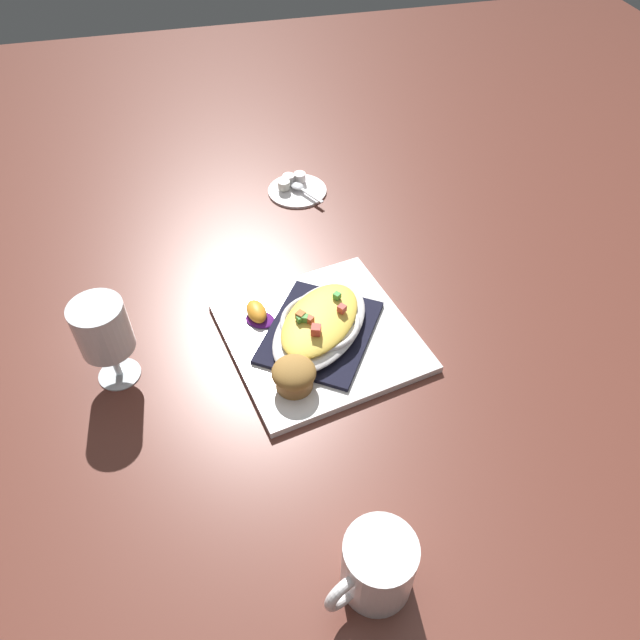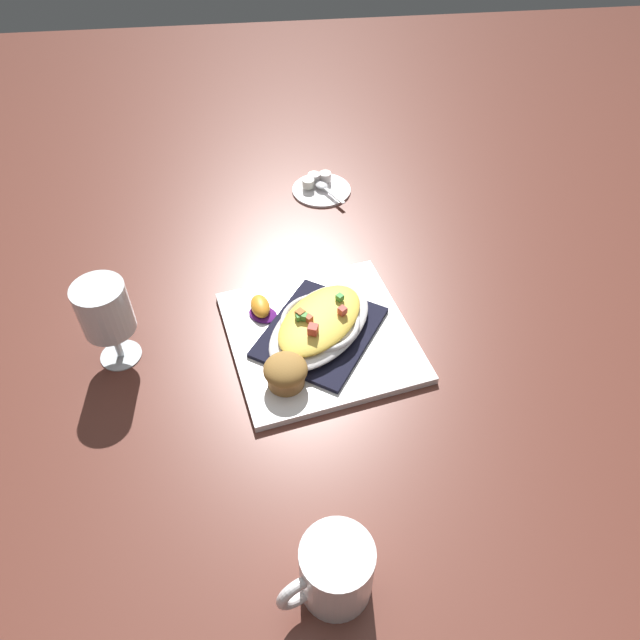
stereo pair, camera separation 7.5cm
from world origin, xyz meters
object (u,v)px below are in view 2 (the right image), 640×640
Objects in this scene: spoon at (323,187)px; creamer_cup_2 at (308,183)px; gratin_dish at (320,323)px; creamer_cup_1 at (314,177)px; square_plate at (320,336)px; stemmed_glass at (105,312)px; orange_garnish at (261,308)px; creamer_cup_0 at (325,176)px; coffee_mug at (335,572)px; creamer_saucer at (321,189)px; muffin at (286,372)px.

creamer_cup_2 is (0.03, -0.01, 0.00)m from spoon.
gratin_dish is 9.63× the size of creamer_cup_2.
creamer_cup_2 is at bearing 54.42° from creamer_cup_1.
spoon is 0.03m from creamer_cup_1.
stemmed_glass is (0.30, -0.00, 0.09)m from square_plate.
square_plate is at bearing 82.51° from spoon.
spoon is (-0.05, -0.39, -0.02)m from gratin_dish.
creamer_cup_0 is at bearing -111.83° from orange_garnish.
coffee_mug is 0.47m from stemmed_glass.
orange_garnish is (0.09, -0.06, -0.01)m from gratin_dish.
creamer_saucer is at bearing -61.37° from spoon.
creamer_cup_2 is at bearing -9.80° from creamer_saucer.
muffin is 0.27m from stemmed_glass.
gratin_dish reaches higher than creamer_saucer.
creamer_cup_0 is at bearing -97.90° from square_plate.
creamer_cup_1 is (-0.34, -0.42, -0.08)m from stemmed_glass.
orange_garnish is (0.09, -0.06, 0.02)m from square_plate.
creamer_cup_2 is at bearing -107.64° from orange_garnish.
square_plate is 0.40m from creamer_cup_2.
gratin_dish is 0.10m from orange_garnish.
creamer_cup_1 is (-0.04, -0.42, 0.01)m from square_plate.
spoon is at bearing -95.79° from coffee_mug.
gratin_dish is at bearing 85.18° from creamer_cup_1.
square_plate is 0.03m from gratin_dish.
coffee_mug is at bearing 126.48° from stemmed_glass.
muffin is (0.06, 0.09, -0.00)m from gratin_dish.
muffin is 0.95× the size of orange_garnish.
stemmed_glass is at bearing 47.57° from spoon.
creamer_cup_1 is (-0.09, -0.51, -0.02)m from muffin.
orange_garnish is 2.74× the size of creamer_cup_2.
creamer_cup_1 is at bearing -94.82° from gratin_dish.
muffin is 0.28m from coffee_mug.
gratin_dish is 1.97× the size of creamer_saucer.
orange_garnish is at bearing 71.30° from creamer_cup_1.
creamer_cup_0 is 1.00× the size of creamer_cup_2.
creamer_cup_1 is at bearing -129.06° from stemmed_glass.
creamer_saucer is at bearing -111.75° from orange_garnish.
gratin_dish reaches higher than creamer_cup_1.
creamer_saucer is (-0.11, -0.48, -0.03)m from muffin.
creamer_cup_1 is at bearing -94.81° from square_plate.
muffin is 0.45× the size of stemmed_glass.
muffin is 0.49m from creamer_cup_2.
square_plate is at bearing 147.40° from orange_garnish.
stemmed_glass is 5.85× the size of creamer_cup_1.
creamer_cup_2 is (0.04, 0.02, 0.00)m from creamer_cup_0.
orange_garnish reaches higher than creamer_cup_1.
square_plate is 0.42m from creamer_cup_0.
spoon is at bearing -112.59° from orange_garnish.
stemmed_glass is 0.56m from creamer_cup_0.
stemmed_glass is 1.64× the size of spoon.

